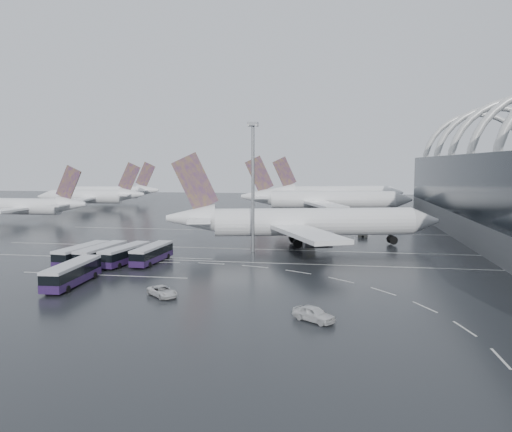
# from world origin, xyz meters

# --- Properties ---
(ground) EXTENTS (420.00, 420.00, 0.00)m
(ground) POSITION_xyz_m (0.00, 0.00, 0.00)
(ground) COLOR black
(ground) RESTS_ON ground
(lane_marking_near) EXTENTS (120.00, 0.25, 0.01)m
(lane_marking_near) POSITION_xyz_m (0.00, -2.00, 0.01)
(lane_marking_near) COLOR silver
(lane_marking_near) RESTS_ON ground
(lane_marking_mid) EXTENTS (120.00, 0.25, 0.01)m
(lane_marking_mid) POSITION_xyz_m (0.00, 12.00, 0.01)
(lane_marking_mid) COLOR silver
(lane_marking_mid) RESTS_ON ground
(lane_marking_far) EXTENTS (120.00, 0.25, 0.01)m
(lane_marking_far) POSITION_xyz_m (0.00, 40.00, 0.01)
(lane_marking_far) COLOR silver
(lane_marking_far) RESTS_ON ground
(bus_bay_line_south) EXTENTS (28.00, 0.25, 0.01)m
(bus_bay_line_south) POSITION_xyz_m (-24.00, -16.00, 0.01)
(bus_bay_line_south) COLOR silver
(bus_bay_line_south) RESTS_ON ground
(bus_bay_line_north) EXTENTS (28.00, 0.25, 0.01)m
(bus_bay_line_north) POSITION_xyz_m (-24.00, 0.00, 0.01)
(bus_bay_line_north) COLOR silver
(bus_bay_line_north) RESTS_ON ground
(airliner_main) EXTENTS (59.49, 51.38, 20.31)m
(airliner_main) POSITION_xyz_m (5.22, 17.85, 5.09)
(airliner_main) COLOR white
(airliner_main) RESTS_ON ground
(airliner_gate_b) EXTENTS (59.62, 53.18, 20.70)m
(airliner_gate_b) POSITION_xyz_m (8.45, 84.90, 5.18)
(airliner_gate_b) COLOR white
(airliner_gate_b) RESTS_ON ground
(airliner_gate_c) EXTENTS (57.78, 52.54, 20.88)m
(airliner_gate_c) POSITION_xyz_m (12.32, 123.90, 5.22)
(airliner_gate_c) COLOR white
(airliner_gate_c) RESTS_ON ground
(jet_remote_west) EXTENTS (39.88, 32.07, 17.45)m
(jet_remote_west) POSITION_xyz_m (-82.33, 52.13, 4.50)
(jet_remote_west) COLOR white
(jet_remote_west) RESTS_ON ground
(jet_remote_mid) EXTENTS (42.54, 34.38, 18.51)m
(jet_remote_mid) POSITION_xyz_m (-82.71, 95.13, 4.78)
(jet_remote_mid) COLOR white
(jet_remote_mid) RESTS_ON ground
(jet_remote_far) EXTENTS (43.17, 34.87, 18.78)m
(jet_remote_far) POSITION_xyz_m (-87.48, 123.82, 4.85)
(jet_remote_far) COLOR white
(jet_remote_far) RESTS_ON ground
(bus_row_near_a) EXTENTS (4.56, 13.55, 3.27)m
(bus_row_near_a) POSITION_xyz_m (-31.90, -8.00, 1.80)
(bus_row_near_a) COLOR #28133D
(bus_row_near_a) RESTS_ON ground
(bus_row_near_b) EXTENTS (4.28, 13.41, 3.25)m
(bus_row_near_b) POSITION_xyz_m (-28.59, -7.36, 1.78)
(bus_row_near_b) COLOR #28133D
(bus_row_near_b) RESTS_ON ground
(bus_row_near_c) EXTENTS (4.77, 13.14, 3.16)m
(bus_row_near_c) POSITION_xyz_m (-24.37, -6.66, 1.74)
(bus_row_near_c) COLOR #28133D
(bus_row_near_c) RESTS_ON ground
(bus_row_near_d) EXTENTS (3.71, 12.88, 3.13)m
(bus_row_near_d) POSITION_xyz_m (-19.93, -5.06, 1.72)
(bus_row_near_d) COLOR #28133D
(bus_row_near_d) RESTS_ON ground
(bus_row_far_a) EXTENTS (3.70, 13.64, 3.33)m
(bus_row_far_a) POSITION_xyz_m (-25.46, -22.93, 1.83)
(bus_row_far_a) COLOR #28133D
(bus_row_far_a) RESTS_ON ground
(van_curve_a) EXTENTS (5.44, 5.21, 1.44)m
(van_curve_a) POSITION_xyz_m (-10.17, -26.94, 0.72)
(van_curve_a) COLOR silver
(van_curve_a) RESTS_ON ground
(van_curve_b) EXTENTS (5.42, 4.66, 1.76)m
(van_curve_b) POSITION_xyz_m (10.48, -34.34, 0.88)
(van_curve_b) COLOR silver
(van_curve_b) RESTS_ON ground
(floodlight_mast) EXTENTS (2.00, 2.00, 26.06)m
(floodlight_mast) POSITION_xyz_m (-3.77, 9.05, 16.39)
(floodlight_mast) COLOR gray
(floodlight_mast) RESTS_ON ground
(gse_cart_belly_b) EXTENTS (2.29, 1.35, 1.25)m
(gse_cart_belly_b) POSITION_xyz_m (19.33, 32.69, 0.62)
(gse_cart_belly_b) COLOR slate
(gse_cart_belly_b) RESTS_ON ground
(gse_cart_belly_c) EXTENTS (1.95, 1.15, 1.06)m
(gse_cart_belly_c) POSITION_xyz_m (7.37, 22.75, 0.53)
(gse_cart_belly_c) COLOR gold
(gse_cart_belly_c) RESTS_ON ground
(gse_cart_belly_e) EXTENTS (1.97, 1.16, 1.07)m
(gse_cart_belly_e) POSITION_xyz_m (19.55, 34.36, 0.54)
(gse_cart_belly_e) COLOR gold
(gse_cart_belly_e) RESTS_ON ground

